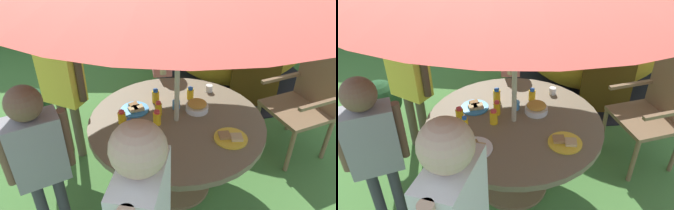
{
  "view_description": "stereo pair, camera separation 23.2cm",
  "coord_description": "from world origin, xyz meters",
  "views": [
    {
      "loc": [
        -0.06,
        -1.97,
        2.11
      ],
      "look_at": [
        -0.06,
        -0.03,
        0.83
      ],
      "focal_mm": 34.69,
      "sensor_mm": 36.0,
      "label": 1
    },
    {
      "loc": [
        0.17,
        -1.96,
        2.11
      ],
      "look_at": [
        -0.06,
        -0.03,
        0.83
      ],
      "focal_mm": 34.69,
      "sensor_mm": 36.0,
      "label": 2
    }
  ],
  "objects": [
    {
      "name": "juice_bottle_far_right",
      "position": [
        -0.16,
        0.25,
        0.73
      ],
      "size": [
        0.06,
        0.06,
        0.12
      ],
      "color": "yellow",
      "rests_on": "garden_table"
    },
    {
      "name": "juice_bottle_center_front",
      "position": [
        -0.14,
        0.07,
        0.73
      ],
      "size": [
        0.05,
        0.05,
        0.12
      ],
      "color": "yellow",
      "rests_on": "garden_table"
    },
    {
      "name": "juice_bottle_mid_left",
      "position": [
        -0.14,
        -0.05,
        0.73
      ],
      "size": [
        0.06,
        0.06,
        0.12
      ],
      "color": "yellow",
      "rests_on": "garden_table"
    },
    {
      "name": "wooden_chair",
      "position": [
        1.19,
        0.51,
        0.56
      ],
      "size": [
        0.63,
        0.66,
        1.0
      ],
      "rotation": [
        0.0,
        0.0,
        -1.17
      ],
      "color": "brown",
      "rests_on": "ground_plane"
    },
    {
      "name": "potted_plant",
      "position": [
        -1.38,
        0.59,
        0.32
      ],
      "size": [
        0.41,
        0.41,
        0.59
      ],
      "color": "#595960",
      "rests_on": "ground_plane"
    },
    {
      "name": "plate_front_edge",
      "position": [
        -0.22,
        -0.35,
        0.69
      ],
      "size": [
        0.23,
        0.23,
        0.03
      ],
      "color": "white",
      "rests_on": "garden_table"
    },
    {
      "name": "dome_tent",
      "position": [
        0.78,
        1.92,
        0.8
      ],
      "size": [
        2.21,
        2.21,
        1.62
      ],
      "rotation": [
        0.0,
        0.0,
        0.12
      ],
      "color": "orange",
      "rests_on": "ground_plane"
    },
    {
      "name": "child_in_yellow_shirt",
      "position": [
        -0.95,
        0.41,
        0.84
      ],
      "size": [
        0.41,
        0.31,
        1.31
      ],
      "rotation": [
        0.0,
        0.0,
        -0.41
      ],
      "color": "brown",
      "rests_on": "ground_plane"
    },
    {
      "name": "child_in_pink_shirt",
      "position": [
        -0.14,
        1.02,
        0.82
      ],
      "size": [
        0.23,
        0.43,
        1.29
      ],
      "rotation": [
        0.0,
        0.0,
        -1.44
      ],
      "color": "#3F3F47",
      "rests_on": "ground_plane"
    },
    {
      "name": "cup_far",
      "position": [
        0.0,
        0.16,
        0.71
      ],
      "size": [
        0.06,
        0.06,
        0.07
      ],
      "primitive_type": "cylinder",
      "color": "#4C99D8",
      "rests_on": "garden_table"
    },
    {
      "name": "juice_bottle_far_left",
      "position": [
        -0.4,
        -0.04,
        0.73
      ],
      "size": [
        0.06,
        0.06,
        0.11
      ],
      "color": "yellow",
      "rests_on": "garden_table"
    },
    {
      "name": "snack_bowl",
      "position": [
        0.16,
        0.13,
        0.72
      ],
      "size": [
        0.18,
        0.18,
        0.09
      ],
      "color": "white",
      "rests_on": "garden_table"
    },
    {
      "name": "juice_bottle_near_right",
      "position": [
        0.12,
        0.3,
        0.73
      ],
      "size": [
        0.06,
        0.06,
        0.1
      ],
      "color": "yellow",
      "rests_on": "garden_table"
    },
    {
      "name": "garden_table",
      "position": [
        0.0,
        0.0,
        0.56
      ],
      "size": [
        1.32,
        1.32,
        0.68
      ],
      "color": "brown",
      "rests_on": "ground_plane"
    },
    {
      "name": "juice_bottle_near_left",
      "position": [
        -0.33,
        -0.18,
        0.74
      ],
      "size": [
        0.05,
        0.05,
        0.13
      ],
      "color": "yellow",
      "rests_on": "garden_table"
    },
    {
      "name": "plate_center_back",
      "position": [
        -0.32,
        0.13,
        0.69
      ],
      "size": [
        0.22,
        0.22,
        0.03
      ],
      "color": "#338CD8",
      "rests_on": "garden_table"
    },
    {
      "name": "child_in_grey_shirt",
      "position": [
        -0.87,
        -0.47,
        0.79
      ],
      "size": [
        0.38,
        0.31,
        1.24
      ],
      "rotation": [
        0.0,
        0.0,
        0.5
      ],
      "color": "#3F3F47",
      "rests_on": "ground_plane"
    },
    {
      "name": "ground_plane",
      "position": [
        0.0,
        0.0,
        -0.01
      ],
      "size": [
        10.0,
        10.0,
        0.02
      ],
      "primitive_type": "cube",
      "color": "#477A38"
    },
    {
      "name": "plate_back_edge",
      "position": [
        0.37,
        -0.22,
        0.69
      ],
      "size": [
        0.23,
        0.23,
        0.03
      ],
      "color": "yellow",
      "rests_on": "garden_table"
    },
    {
      "name": "cup_near",
      "position": [
        0.29,
        0.42,
        0.71
      ],
      "size": [
        0.06,
        0.06,
        0.06
      ],
      "primitive_type": "cylinder",
      "color": "white",
      "rests_on": "garden_table"
    }
  ]
}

